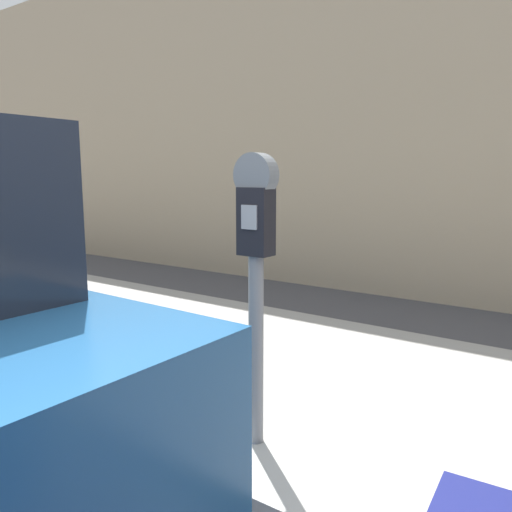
{
  "coord_description": "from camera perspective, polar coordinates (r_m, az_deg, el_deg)",
  "views": [
    {
      "loc": [
        1.31,
        -0.85,
        1.54
      ],
      "look_at": [
        -0.14,
        1.21,
        1.14
      ],
      "focal_mm": 35.0,
      "sensor_mm": 36.0,
      "label": 1
    }
  ],
  "objects": [
    {
      "name": "parking_meter",
      "position": [
        2.55,
        -0.0,
        -0.46
      ],
      "size": [
        0.22,
        0.12,
        1.54
      ],
      "color": "slate",
      "rests_on": "sidewalk"
    },
    {
      "name": "building_facade",
      "position": [
        6.49,
        24.09,
        16.97
      ],
      "size": [
        24.0,
        0.3,
        5.03
      ],
      "color": "tan",
      "rests_on": "ground_plane"
    },
    {
      "name": "sidewalk",
      "position": [
        3.64,
        11.17,
        -15.14
      ],
      "size": [
        24.0,
        2.8,
        0.12
      ],
      "color": "#9E9B96",
      "rests_on": "ground_plane"
    }
  ]
}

